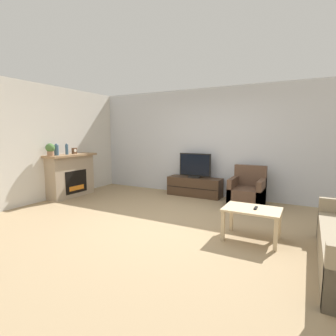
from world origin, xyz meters
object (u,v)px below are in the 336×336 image
(potted_plant, at_px, (50,149))
(tv_stand, at_px, (195,187))
(tv, at_px, (195,166))
(fireplace, at_px, (71,175))
(armchair, at_px, (247,193))
(remote, at_px, (256,208))
(mantel_vase_left, at_px, (56,150))
(mantel_vase_centre_left, at_px, (67,149))
(coffee_table, at_px, (252,213))
(mantel_clock, at_px, (74,151))

(potted_plant, height_order, tv_stand, potted_plant)
(tv_stand, xyz_separation_m, tv, (-0.00, -0.00, 0.52))
(tv, bearing_deg, fireplace, -150.99)
(armchair, height_order, remote, armchair)
(tv, relative_size, remote, 5.51)
(fireplace, xyz_separation_m, tv, (2.73, 1.51, 0.22))
(mantel_vase_left, height_order, tv, mantel_vase_left)
(mantel_vase_left, height_order, tv_stand, mantel_vase_left)
(potted_plant, distance_m, tv, 3.45)
(mantel_vase_left, bearing_deg, mantel_vase_centre_left, 90.00)
(mantel_vase_centre_left, relative_size, tv_stand, 0.20)
(mantel_vase_centre_left, xyz_separation_m, remote, (4.58, -0.56, -0.70))
(potted_plant, distance_m, tv_stand, 3.55)
(mantel_vase_centre_left, bearing_deg, tv, 30.73)
(armchair, distance_m, remote, 1.97)
(armchair, bearing_deg, coffee_table, -76.58)
(mantel_vase_centre_left, height_order, tv_stand, mantel_vase_centre_left)
(mantel_clock, bearing_deg, mantel_vase_left, -90.08)
(coffee_table, bearing_deg, tv, 129.84)
(tv_stand, bearing_deg, potted_plant, -142.57)
(fireplace, height_order, potted_plant, potted_plant)
(potted_plant, relative_size, remote, 1.91)
(tv_stand, distance_m, coffee_table, 2.84)
(fireplace, bearing_deg, coffee_table, -8.32)
(potted_plant, distance_m, coffee_table, 4.60)
(mantel_clock, distance_m, potted_plant, 0.70)
(mantel_vase_left, distance_m, armchair, 4.48)
(potted_plant, relative_size, coffee_table, 0.36)
(fireplace, distance_m, remote, 4.64)
(potted_plant, relative_size, armchair, 0.33)
(potted_plant, xyz_separation_m, coffee_table, (4.53, -0.10, -0.82))
(fireplace, bearing_deg, potted_plant, -88.29)
(mantel_vase_left, relative_size, potted_plant, 0.96)
(potted_plant, bearing_deg, mantel_vase_centre_left, 90.00)
(mantel_vase_left, xyz_separation_m, tv_stand, (2.71, 1.91, -0.96))
(tv_stand, bearing_deg, mantel_clock, -152.96)
(fireplace, distance_m, tv, 3.13)
(tv, xyz_separation_m, coffee_table, (1.82, -2.18, -0.35))
(tv_stand, bearing_deg, fireplace, -150.95)
(mantel_clock, relative_size, remote, 0.99)
(coffee_table, bearing_deg, potted_plant, 178.68)
(potted_plant, bearing_deg, fireplace, 91.71)
(armchair, height_order, coffee_table, armchair)
(potted_plant, relative_size, tv_stand, 0.21)
(armchair, bearing_deg, fireplace, -163.22)
(mantel_vase_centre_left, relative_size, potted_plant, 0.93)
(mantel_clock, height_order, tv, mantel_clock)
(armchair, relative_size, remote, 5.72)
(mantel_clock, xyz_separation_m, coffee_table, (4.53, -0.80, -0.74))
(coffee_table, height_order, remote, remote)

